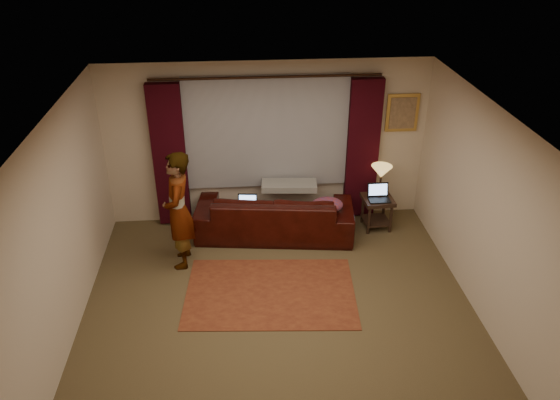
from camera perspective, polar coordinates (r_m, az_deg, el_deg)
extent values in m
cube|color=brown|center=(7.09, 0.00, -11.89)|extent=(5.00, 5.00, 0.01)
cube|color=silver|center=(5.74, 0.00, 8.22)|extent=(5.00, 5.00, 0.02)
cube|color=beige|center=(8.54, -1.40, 5.94)|extent=(5.00, 0.02, 2.60)
cube|color=beige|center=(4.40, 2.89, -20.17)|extent=(5.00, 0.02, 2.60)
cube|color=beige|center=(6.63, -22.12, -3.62)|extent=(0.02, 5.00, 2.60)
cube|color=beige|center=(6.96, 20.99, -1.79)|extent=(0.02, 5.00, 2.60)
cube|color=gray|center=(8.41, -1.39, 7.03)|extent=(2.50, 0.05, 1.80)
cube|color=black|center=(8.54, -11.47, 4.47)|extent=(0.50, 0.14, 2.30)
cube|color=black|center=(8.70, 8.60, 5.18)|extent=(0.50, 0.14, 2.30)
cylinder|color=black|center=(8.08, -1.45, 12.71)|extent=(0.04, 0.04, 3.40)
cube|color=gold|center=(8.72, 12.66, 8.89)|extent=(0.50, 0.04, 0.60)
imported|color=black|center=(8.40, -0.57, -0.65)|extent=(2.53, 1.34, 0.97)
cube|color=gray|center=(8.39, 0.98, 3.10)|extent=(0.88, 0.41, 0.10)
ellipsoid|color=#79354D|center=(8.24, 4.93, -0.57)|extent=(0.59, 0.53, 0.20)
cube|color=brown|center=(7.43, -1.01, -9.61)|extent=(2.36, 1.67, 0.01)
cube|color=black|center=(8.81, 10.06, -1.31)|extent=(0.49, 0.49, 0.53)
imported|color=gray|center=(7.66, -10.56, -1.10)|extent=(0.51, 0.51, 1.73)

